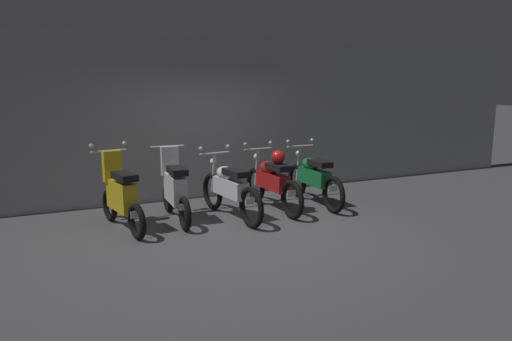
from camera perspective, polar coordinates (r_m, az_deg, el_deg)
ground_plane at (r=7.26m, az=-0.98°, el=-7.16°), size 80.00×80.00×0.00m
back_wall at (r=9.25m, az=-7.12°, el=6.32°), size 16.00×0.30×3.09m
motorbike_slot_0 at (r=7.46m, az=-15.95°, el=-2.90°), size 0.59×1.67×1.29m
motorbike_slot_1 at (r=7.75m, az=-9.73°, el=-2.16°), size 0.56×1.68×1.18m
motorbike_slot_2 at (r=7.80m, az=-3.19°, el=-2.19°), size 0.59×1.94×1.15m
motorbike_slot_3 at (r=8.28m, az=1.97°, el=-1.19°), size 0.59×1.95×1.15m
motorbike_slot_4 at (r=8.73m, az=6.92°, el=-0.88°), size 0.59×1.95×1.15m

